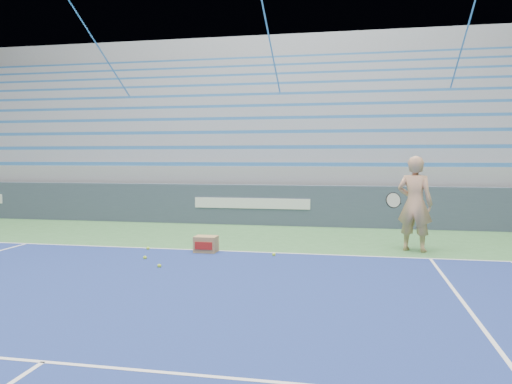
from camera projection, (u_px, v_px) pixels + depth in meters
sponsor_barrier at (253, 205)px, 13.74m from camera, size 30.00×0.32×1.10m
bleachers at (282, 144)px, 19.21m from camera, size 31.00×9.15×7.30m
tennis_player at (415, 204)px, 9.79m from camera, size 1.01×0.95×1.88m
ball_box at (206, 244)px, 9.70m from camera, size 0.43×0.34×0.32m
tennis_ball_0 at (274, 255)px, 9.34m from camera, size 0.07×0.07×0.07m
tennis_ball_1 at (148, 248)px, 9.97m from camera, size 0.07×0.07×0.07m
tennis_ball_2 at (159, 266)px, 8.36m from camera, size 0.07×0.07×0.07m
tennis_ball_3 at (145, 258)px, 9.05m from camera, size 0.07×0.07×0.07m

